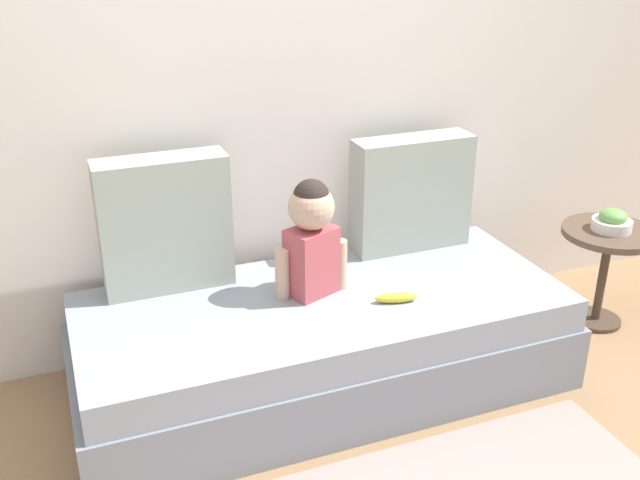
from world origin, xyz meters
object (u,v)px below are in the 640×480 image
throw_pillow_right (411,193)px  couch (323,342)px  throw_pillow_left (165,224)px  toddler (311,233)px  banana (396,298)px  fruit_bowl (612,221)px  side_table (607,251)px

throw_pillow_right → couch: bearing=-149.6°
throw_pillow_left → toddler: 0.58m
banana → fruit_bowl: 1.17m
toddler → fruit_bowl: bearing=-2.2°
fruit_bowl → throw_pillow_right: bearing=159.8°
couch → fruit_bowl: 1.44m
fruit_bowl → banana: bearing=-173.1°
toddler → fruit_bowl: size_ratio=2.68×
throw_pillow_left → side_table: throw_pillow_left is taller
throw_pillow_left → throw_pillow_right: bearing=0.0°
throw_pillow_right → banana: size_ratio=3.14×
throw_pillow_right → side_table: size_ratio=1.11×
couch → throw_pillow_right: size_ratio=3.70×
couch → banana: 0.37m
throw_pillow_left → throw_pillow_right: 1.09m
banana → throw_pillow_left: bearing=150.0°
couch → throw_pillow_right: 0.78m
throw_pillow_left → banana: 0.95m
fruit_bowl → throw_pillow_left: bearing=170.7°
couch → banana: size_ratio=11.63×
couch → throw_pillow_left: size_ratio=3.64×
throw_pillow_right → side_table: throw_pillow_right is taller
couch → side_table: (1.41, 0.00, 0.17)m
couch → throw_pillow_left: (-0.54, 0.32, 0.48)m
throw_pillow_right → banana: bearing=-122.6°
side_table → fruit_bowl: 0.15m
couch → toddler: 0.47m
toddler → throw_pillow_right: bearing=24.7°
toddler → side_table: bearing=-2.2°
throw_pillow_right → fruit_bowl: throw_pillow_right is taller
side_table → couch: bearing=-180.0°
couch → side_table: size_ratio=4.12×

